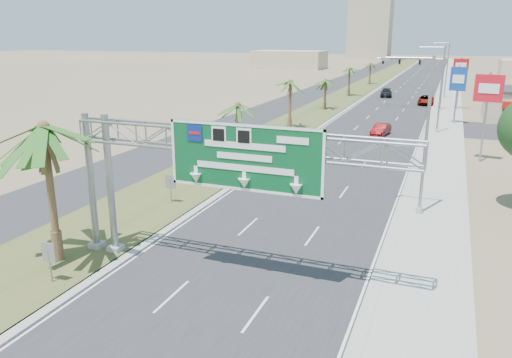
{
  "coord_description": "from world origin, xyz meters",
  "views": [
    {
      "loc": [
        8.67,
        -10.11,
        11.17
      ],
      "look_at": [
        -0.07,
        12.36,
        4.2
      ],
      "focal_mm": 35.0,
      "sensor_mm": 36.0,
      "label": 1
    }
  ],
  "objects_px": {
    "sign_gantry": "(217,152)",
    "pole_sign_red_near": "(488,93)",
    "signal_mast": "(429,78)",
    "car_mid_lane": "(381,130)",
    "palm_near": "(43,128)",
    "pole_sign_blue": "(458,81)",
    "car_right_lane": "(426,100)",
    "car_left_lane": "(302,141)",
    "car_far": "(386,93)",
    "pole_sign_red_far": "(461,69)"
  },
  "relations": [
    {
      "from": "car_right_lane",
      "to": "pole_sign_blue",
      "type": "xyz_separation_m",
      "value": [
        4.48,
        -18.54,
        4.78
      ]
    },
    {
      "from": "car_right_lane",
      "to": "pole_sign_red_far",
      "type": "height_order",
      "value": "pole_sign_red_far"
    },
    {
      "from": "sign_gantry",
      "to": "car_right_lane",
      "type": "height_order",
      "value": "sign_gantry"
    },
    {
      "from": "signal_mast",
      "to": "car_mid_lane",
      "type": "bearing_deg",
      "value": -98.77
    },
    {
      "from": "pole_sign_red_near",
      "to": "car_left_lane",
      "type": "bearing_deg",
      "value": -177.72
    },
    {
      "from": "signal_mast",
      "to": "pole_sign_blue",
      "type": "distance_m",
      "value": 13.29
    },
    {
      "from": "car_far",
      "to": "pole_sign_red_far",
      "type": "height_order",
      "value": "pole_sign_red_far"
    },
    {
      "from": "car_right_lane",
      "to": "car_left_lane",
      "type": "bearing_deg",
      "value": -104.54
    },
    {
      "from": "car_mid_lane",
      "to": "palm_near",
      "type": "bearing_deg",
      "value": -97.16
    },
    {
      "from": "car_left_lane",
      "to": "car_far",
      "type": "distance_m",
      "value": 48.44
    },
    {
      "from": "palm_near",
      "to": "car_far",
      "type": "bearing_deg",
      "value": 85.28
    },
    {
      "from": "car_left_lane",
      "to": "sign_gantry",
      "type": "bearing_deg",
      "value": -88.97
    },
    {
      "from": "signal_mast",
      "to": "car_far",
      "type": "bearing_deg",
      "value": 118.45
    },
    {
      "from": "sign_gantry",
      "to": "pole_sign_blue",
      "type": "relative_size",
      "value": 2.23
    },
    {
      "from": "sign_gantry",
      "to": "palm_near",
      "type": "bearing_deg",
      "value": -166.68
    },
    {
      "from": "palm_near",
      "to": "sign_gantry",
      "type": "bearing_deg",
      "value": 13.32
    },
    {
      "from": "palm_near",
      "to": "pole_sign_blue",
      "type": "height_order",
      "value": "palm_near"
    },
    {
      "from": "signal_mast",
      "to": "car_far",
      "type": "xyz_separation_m",
      "value": [
        -7.89,
        14.56,
        -4.11
      ]
    },
    {
      "from": "signal_mast",
      "to": "pole_sign_red_far",
      "type": "xyz_separation_m",
      "value": [
        4.44,
        1.72,
        1.4
      ]
    },
    {
      "from": "pole_sign_red_near",
      "to": "pole_sign_blue",
      "type": "xyz_separation_m",
      "value": [
        -2.4,
        20.55,
        -0.73
      ]
    },
    {
      "from": "car_far",
      "to": "pole_sign_blue",
      "type": "height_order",
      "value": "pole_sign_blue"
    },
    {
      "from": "car_left_lane",
      "to": "car_far",
      "type": "relative_size",
      "value": 0.91
    },
    {
      "from": "sign_gantry",
      "to": "pole_sign_blue",
      "type": "distance_m",
      "value": 50.52
    },
    {
      "from": "pole_sign_red_near",
      "to": "palm_near",
      "type": "bearing_deg",
      "value": -124.18
    },
    {
      "from": "palm_near",
      "to": "car_left_lane",
      "type": "bearing_deg",
      "value": 82.23
    },
    {
      "from": "signal_mast",
      "to": "sign_gantry",
      "type": "bearing_deg",
      "value": -95.74
    },
    {
      "from": "car_left_lane",
      "to": "palm_near",
      "type": "bearing_deg",
      "value": -104.86
    },
    {
      "from": "palm_near",
      "to": "car_left_lane",
      "type": "xyz_separation_m",
      "value": [
        4.11,
        30.15,
        -6.14
      ]
    },
    {
      "from": "pole_sign_red_near",
      "to": "pole_sign_red_far",
      "type": "bearing_deg",
      "value": 93.46
    },
    {
      "from": "car_right_lane",
      "to": "pole_sign_red_near",
      "type": "xyz_separation_m",
      "value": [
        6.87,
        -39.09,
        5.51
      ]
    },
    {
      "from": "pole_sign_red_near",
      "to": "pole_sign_red_far",
      "type": "xyz_separation_m",
      "value": [
        -2.11,
        34.88,
        -0.0
      ]
    },
    {
      "from": "signal_mast",
      "to": "car_left_lane",
      "type": "height_order",
      "value": "signal_mast"
    },
    {
      "from": "pole_sign_red_near",
      "to": "sign_gantry",
      "type": "bearing_deg",
      "value": -113.87
    },
    {
      "from": "palm_near",
      "to": "car_right_lane",
      "type": "height_order",
      "value": "palm_near"
    },
    {
      "from": "sign_gantry",
      "to": "pole_sign_red_far",
      "type": "bearing_deg",
      "value": 80.5
    },
    {
      "from": "sign_gantry",
      "to": "car_mid_lane",
      "type": "distance_m",
      "value": 38.7
    },
    {
      "from": "sign_gantry",
      "to": "palm_near",
      "type": "distance_m",
      "value": 8.41
    },
    {
      "from": "sign_gantry",
      "to": "pole_sign_red_near",
      "type": "distance_m",
      "value": 31.59
    },
    {
      "from": "car_left_lane",
      "to": "pole_sign_blue",
      "type": "relative_size",
      "value": 0.62
    },
    {
      "from": "pole_sign_red_near",
      "to": "pole_sign_red_far",
      "type": "distance_m",
      "value": 34.94
    },
    {
      "from": "car_far",
      "to": "palm_near",
      "type": "bearing_deg",
      "value": -100.96
    },
    {
      "from": "car_far",
      "to": "pole_sign_red_far",
      "type": "distance_m",
      "value": 18.63
    },
    {
      "from": "car_mid_lane",
      "to": "car_far",
      "type": "height_order",
      "value": "car_far"
    },
    {
      "from": "car_left_lane",
      "to": "car_right_lane",
      "type": "bearing_deg",
      "value": 68.88
    },
    {
      "from": "car_mid_lane",
      "to": "car_right_lane",
      "type": "height_order",
      "value": "car_right_lane"
    },
    {
      "from": "signal_mast",
      "to": "car_mid_lane",
      "type": "height_order",
      "value": "signal_mast"
    },
    {
      "from": "sign_gantry",
      "to": "pole_sign_red_near",
      "type": "relative_size",
      "value": 2.08
    },
    {
      "from": "signal_mast",
      "to": "car_right_lane",
      "type": "bearing_deg",
      "value": 93.09
    },
    {
      "from": "pole_sign_red_near",
      "to": "pole_sign_blue",
      "type": "height_order",
      "value": "pole_sign_red_near"
    },
    {
      "from": "palm_near",
      "to": "pole_sign_red_near",
      "type": "height_order",
      "value": "palm_near"
    }
  ]
}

